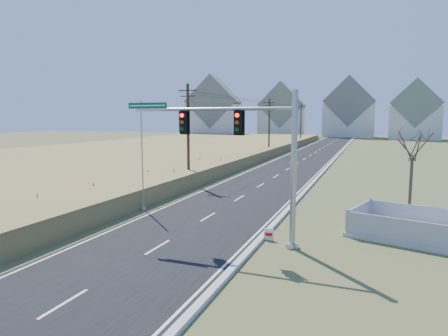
# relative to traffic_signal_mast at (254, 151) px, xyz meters

# --- Properties ---
(ground) EXTENTS (260.00, 260.00, 0.00)m
(ground) POSITION_rel_traffic_signal_mast_xyz_m (-3.92, -0.31, -4.44)
(ground) COLOR #4D5328
(ground) RESTS_ON ground
(road) EXTENTS (8.00, 180.00, 0.06)m
(road) POSITION_rel_traffic_signal_mast_xyz_m (-3.92, 49.69, -4.41)
(road) COLOR black
(road) RESTS_ON ground
(curb) EXTENTS (0.30, 180.00, 0.18)m
(curb) POSITION_rel_traffic_signal_mast_xyz_m (0.23, 49.69, -4.35)
(curb) COLOR #B2AFA8
(curb) RESTS_ON ground
(reed_marsh) EXTENTS (38.00, 110.00, 1.30)m
(reed_marsh) POSITION_rel_traffic_signal_mast_xyz_m (-27.92, 39.69, -3.79)
(reed_marsh) COLOR #9B7A46
(reed_marsh) RESTS_ON ground
(utility_pole_near) EXTENTS (1.80, 0.26, 9.00)m
(utility_pole_near) POSITION_rel_traffic_signal_mast_xyz_m (-10.42, 14.69, 0.25)
(utility_pole_near) COLOR #422D1E
(utility_pole_near) RESTS_ON ground
(utility_pole_mid) EXTENTS (1.80, 0.26, 9.00)m
(utility_pole_mid) POSITION_rel_traffic_signal_mast_xyz_m (-10.42, 44.69, 0.25)
(utility_pole_mid) COLOR #422D1E
(utility_pole_mid) RESTS_ON ground
(utility_pole_far) EXTENTS (1.80, 0.26, 9.00)m
(utility_pole_far) POSITION_rel_traffic_signal_mast_xyz_m (-10.42, 74.69, 0.25)
(utility_pole_far) COLOR #422D1E
(utility_pole_far) RESTS_ON ground
(condo_nw) EXTENTS (17.69, 13.38, 19.05)m
(condo_nw) POSITION_rel_traffic_signal_mast_xyz_m (-41.92, 99.69, 3.27)
(condo_nw) COLOR silver
(condo_nw) RESTS_ON ground
(condo_nnw) EXTENTS (14.93, 11.17, 17.03)m
(condo_nnw) POSITION_rel_traffic_signal_mast_xyz_m (-21.92, 107.69, 2.50)
(condo_nnw) COLOR silver
(condo_nnw) RESTS_ON ground
(condo_n) EXTENTS (15.27, 10.20, 18.54)m
(condo_n) POSITION_rel_traffic_signal_mast_xyz_m (-1.92, 111.69, 3.17)
(condo_n) COLOR silver
(condo_n) RESTS_ON ground
(condo_ne) EXTENTS (14.12, 10.51, 16.52)m
(condo_ne) POSITION_rel_traffic_signal_mast_xyz_m (16.08, 103.69, 2.40)
(condo_ne) COLOR silver
(condo_ne) RESTS_ON ground
(traffic_signal_mast) EXTENTS (9.09, 0.62, 7.23)m
(traffic_signal_mast) POSITION_rel_traffic_signal_mast_xyz_m (0.00, 0.00, 0.00)
(traffic_signal_mast) COLOR #9EA0A5
(traffic_signal_mast) RESTS_ON ground
(fence_enclosure) EXTENTS (6.62, 5.41, 1.30)m
(fence_enclosure) POSITION_rel_traffic_signal_mast_xyz_m (7.26, 3.67, -4.17)
(fence_enclosure) COLOR #B7B5AD
(fence_enclosure) RESTS_ON ground
(open_sign) EXTENTS (0.47, 0.10, 0.57)m
(open_sign) POSITION_rel_traffic_signal_mast_xyz_m (0.58, 0.68, -4.13)
(open_sign) COLOR white
(open_sign) RESTS_ON ground
(flagpole) EXTENTS (0.32, 0.32, 7.08)m
(flagpole) POSITION_rel_traffic_signal_mast_xyz_m (-8.72, 4.22, -1.61)
(flagpole) COLOR #B7B5AD
(flagpole) RESTS_ON ground
(bare_tree) EXTENTS (2.15, 2.15, 5.71)m
(bare_tree) POSITION_rel_traffic_signal_mast_xyz_m (7.27, 6.33, 0.16)
(bare_tree) COLOR #4C3F33
(bare_tree) RESTS_ON ground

